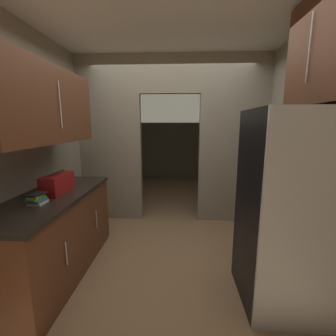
% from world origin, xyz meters
% --- Properties ---
extents(ground, '(20.00, 20.00, 0.00)m').
position_xyz_m(ground, '(0.00, 0.00, 0.00)').
color(ground, '#93704C').
extents(kitchen_overhead_slab, '(3.44, 6.50, 0.06)m').
position_xyz_m(kitchen_overhead_slab, '(0.00, 0.38, 2.70)').
color(kitchen_overhead_slab, silver).
extents(kitchen_partition, '(3.04, 0.12, 2.67)m').
position_xyz_m(kitchen_partition, '(0.01, 1.25, 1.43)').
color(kitchen_partition, gray).
rests_on(kitchen_partition, ground).
extents(adjoining_room_shell, '(3.04, 3.15, 2.67)m').
position_xyz_m(adjoining_room_shell, '(0.00, 3.31, 1.33)').
color(adjoining_room_shell, gray).
rests_on(adjoining_room_shell, ground).
extents(refrigerator, '(0.77, 0.77, 1.73)m').
position_xyz_m(refrigerator, '(1.10, -0.57, 0.86)').
color(refrigerator, black).
rests_on(refrigerator, ground).
extents(lower_cabinet_run, '(0.65, 1.72, 0.88)m').
position_xyz_m(lower_cabinet_run, '(-1.19, -0.30, 0.44)').
color(lower_cabinet_run, brown).
rests_on(lower_cabinet_run, ground).
extents(upper_cabinet_counterside, '(0.36, 1.55, 0.73)m').
position_xyz_m(upper_cabinet_counterside, '(-1.19, -0.30, 1.78)').
color(upper_cabinet_counterside, brown).
extents(upper_cabinet_fridgeside, '(0.36, 0.85, 0.89)m').
position_xyz_m(upper_cabinet_fridgeside, '(1.34, -0.47, 2.20)').
color(upper_cabinet_fridgeside, brown).
extents(boombox, '(0.19, 0.42, 0.23)m').
position_xyz_m(boombox, '(-1.17, -0.20, 0.98)').
color(boombox, maroon).
rests_on(boombox, lower_cabinet_run).
extents(book_stack, '(0.14, 0.18, 0.10)m').
position_xyz_m(book_stack, '(-1.17, -0.56, 0.93)').
color(book_stack, beige).
rests_on(book_stack, lower_cabinet_run).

